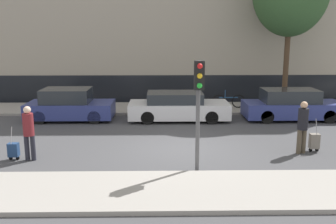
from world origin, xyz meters
TOP-DOWN VIEW (x-y plane):
  - ground_plane at (0.00, 0.00)m, footprint 80.00×80.00m
  - sidewalk_near at (0.00, -3.75)m, footprint 28.00×2.50m
  - sidewalk_far at (0.00, 7.00)m, footprint 28.00×3.00m
  - parked_car_0 at (-5.02, 4.63)m, footprint 3.99×1.88m
  - parked_car_1 at (0.07, 4.48)m, footprint 4.65×1.87m
  - parked_car_2 at (5.46, 4.48)m, footprint 4.59×1.74m
  - pedestrian_left at (-4.93, -1.14)m, footprint 0.35×0.34m
  - trolley_left at (-5.48, -1.11)m, footprint 0.34×0.29m
  - pedestrian_right at (4.04, -0.60)m, footprint 0.34×0.34m
  - trolley_right at (4.56, -0.42)m, footprint 0.34×0.29m
  - traffic_light at (0.34, -2.37)m, footprint 0.28×0.47m
  - parked_bicycle at (2.86, 6.75)m, footprint 1.77×0.06m

SIDE VIEW (x-z plane):
  - ground_plane at x=0.00m, z-range 0.00..0.00m
  - sidewalk_near at x=0.00m, z-range 0.00..0.12m
  - sidewalk_far at x=0.00m, z-range 0.00..0.12m
  - trolley_left at x=-5.48m, z-range -0.21..0.89m
  - trolley_right at x=4.56m, z-range -0.21..0.96m
  - parked_bicycle at x=2.86m, z-range 0.01..0.97m
  - parked_car_1 at x=0.07m, z-range -0.03..1.29m
  - parked_car_2 at x=5.46m, z-range -0.05..1.40m
  - parked_car_0 at x=-5.02m, z-range -0.06..1.43m
  - pedestrian_left at x=-4.93m, z-range 0.13..1.90m
  - pedestrian_right at x=4.04m, z-range 0.13..1.93m
  - traffic_light at x=0.34m, z-range 0.71..3.99m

